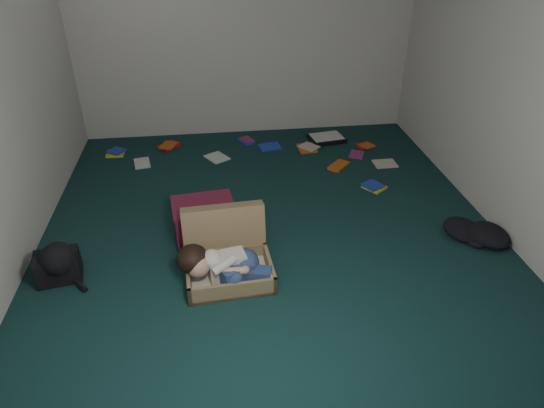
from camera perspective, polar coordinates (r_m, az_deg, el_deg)
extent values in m
plane|color=#0F2D2C|center=(4.36, -0.26, -2.90)|extent=(4.50, 4.50, 0.00)
plane|color=silver|center=(5.95, -3.21, 20.17)|extent=(4.50, 0.00, 4.50)
plane|color=silver|center=(1.82, 8.77, -8.77)|extent=(4.50, 0.00, 4.50)
plane|color=silver|center=(4.48, 26.72, 13.20)|extent=(0.00, 4.50, 4.50)
cube|color=olive|center=(3.76, -5.01, -8.06)|extent=(0.68, 0.51, 0.15)
cube|color=#EDE7CC|center=(3.79, -4.98, -8.49)|extent=(0.62, 0.45, 0.02)
cube|color=olive|center=(3.91, -5.65, -3.45)|extent=(0.67, 0.24, 0.48)
cube|color=silver|center=(3.69, -5.33, -7.25)|extent=(0.31, 0.21, 0.21)
sphere|color=tan|center=(3.63, -8.65, -7.19)|extent=(0.18, 0.18, 0.18)
ellipsoid|color=black|center=(3.65, -9.33, -6.35)|extent=(0.24, 0.25, 0.20)
ellipsoid|color=navy|center=(3.71, -3.17, -6.92)|extent=(0.22, 0.25, 0.20)
cube|color=navy|center=(3.63, -4.11, -8.16)|extent=(0.27, 0.22, 0.13)
cube|color=navy|center=(3.65, -1.87, -8.28)|extent=(0.25, 0.16, 0.10)
sphere|color=white|center=(3.70, -0.56, -8.06)|extent=(0.10, 0.10, 0.10)
sphere|color=white|center=(3.65, -0.37, -8.82)|extent=(0.09, 0.09, 0.09)
cylinder|color=tan|center=(3.58, -4.38, -7.84)|extent=(0.17, 0.07, 0.06)
cube|color=maroon|center=(4.19, -7.96, -2.17)|extent=(0.53, 0.44, 0.33)
cube|color=maroon|center=(4.09, -8.13, -0.12)|extent=(0.56, 0.46, 0.02)
cube|color=black|center=(6.09, 6.44, 7.67)|extent=(0.46, 0.37, 0.05)
cube|color=white|center=(6.08, 6.45, 7.93)|extent=(0.41, 0.33, 0.01)
cube|color=gold|center=(5.98, -17.92, 5.66)|extent=(0.21, 0.16, 0.02)
cube|color=#AC1717|center=(6.00, -11.99, 6.65)|extent=(0.27, 0.25, 0.02)
cube|color=silver|center=(5.64, -6.49, 5.50)|extent=(0.21, 0.25, 0.02)
cube|color=#1F38AD|center=(5.86, -0.26, 6.74)|extent=(0.22, 0.26, 0.02)
cube|color=#C85417|center=(5.84, 4.13, 6.54)|extent=(0.26, 0.25, 0.02)
cube|color=#23824D|center=(6.17, 7.03, 7.83)|extent=(0.23, 0.18, 0.02)
cube|color=#9B266C|center=(5.76, 9.94, 5.78)|extent=(0.26, 0.26, 0.02)
cube|color=beige|center=(5.61, 13.15, 4.68)|extent=(0.20, 0.24, 0.02)
cube|color=gold|center=(5.10, 11.97, 1.96)|extent=(0.24, 0.26, 0.02)
cube|color=#AC1717|center=(6.00, 10.82, 6.79)|extent=(0.26, 0.24, 0.02)
cube|color=silver|center=(5.65, -15.03, 4.62)|extent=(0.24, 0.19, 0.02)
cube|color=#1F38AD|center=(6.02, -3.07, 7.40)|extent=(0.26, 0.26, 0.02)
cube|color=#C85417|center=(5.46, 7.86, 4.45)|extent=(0.18, 0.23, 0.02)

